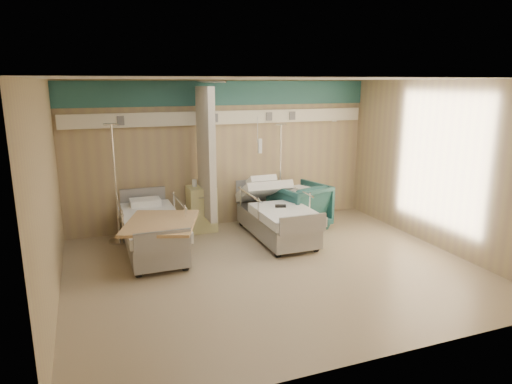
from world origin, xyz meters
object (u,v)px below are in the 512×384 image
Objects in this scene: bed_right at (276,221)px; visitor_armchair at (299,206)px; bedside_cabinet at (202,209)px; iv_stand_left at (118,219)px; iv_stand_right at (280,201)px; bed_left at (153,235)px.

visitor_armchair reaches higher than bed_right.
visitor_armchair reaches higher than bedside_cabinet.
iv_stand_right is at bearing 3.59° from iv_stand_left.
iv_stand_right is (1.65, 0.08, -0.02)m from bedside_cabinet.
visitor_armchair is (2.85, 0.38, 0.12)m from bed_left.
bed_right is 2.54× the size of bedside_cabinet.
iv_stand_right is (-0.15, 0.60, -0.03)m from visitor_armchair.
visitor_armchair is 3.35m from iv_stand_left.
iv_stand_left is at bearing -176.41° from iv_stand_right.
bedside_cabinet is at bearing 40.60° from bed_left.
bed_left is at bearing -139.40° from bedside_cabinet.
bed_left is 0.92m from iv_stand_left.
iv_stand_right is at bearing 2.78° from bedside_cabinet.
bedside_cabinet is at bearing -30.58° from visitor_armchair.
bed_right is at bearing 16.00° from visitor_armchair.
iv_stand_left is at bearing -21.38° from visitor_armchair.
visitor_armchair is (1.80, -0.52, 0.01)m from bedside_cabinet.
bed_right is 1.46m from bedside_cabinet.
bed_right is at bearing -117.03° from iv_stand_right.
bed_right is 1.04× the size of iv_stand_left.
bed_right is 2.26× the size of visitor_armchair.
iv_stand_left reaches higher than bedside_cabinet.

